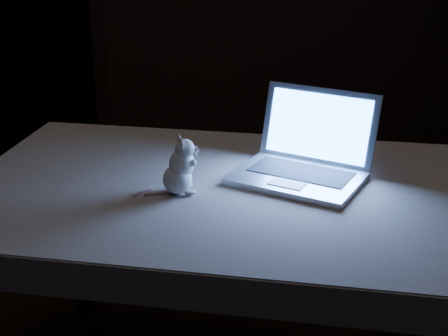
{
  "coord_description": "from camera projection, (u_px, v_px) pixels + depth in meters",
  "views": [
    {
      "loc": [
        -0.41,
        -2.11,
        1.71
      ],
      "look_at": [
        -0.12,
        -0.15,
        0.92
      ],
      "focal_mm": 52.0,
      "sensor_mm": 36.0,
      "label": 1
    }
  ],
  "objects": [
    {
      "name": "tablecloth",
      "position": [
        235.0,
        205.0,
        2.16
      ],
      "size": [
        2.02,
        1.84,
        0.11
      ],
      "primitive_type": null,
      "rotation": [
        0.0,
        0.0,
        -0.55
      ],
      "color": "#BBAB9B",
      "rests_on": "table"
    },
    {
      "name": "doorway",
      "position": [
        22.0,
        13.0,
        4.38
      ],
      "size": [
        1.06,
        0.36,
        2.13
      ],
      "primitive_type": null,
      "color": "black",
      "rests_on": "back_wall"
    },
    {
      "name": "laptop",
      "position": [
        298.0,
        142.0,
        2.16
      ],
      "size": [
        0.56,
        0.55,
        0.29
      ],
      "primitive_type": null,
      "rotation": [
        0.0,
        0.0,
        -0.65
      ],
      "color": "#BBBABF",
      "rests_on": "tablecloth"
    },
    {
      "name": "table",
      "position": [
        214.0,
        295.0,
        2.34
      ],
      "size": [
        1.81,
        1.46,
        0.84
      ],
      "primitive_type": null,
      "rotation": [
        0.0,
        0.0,
        -0.33
      ],
      "color": "black",
      "rests_on": "floor"
    },
    {
      "name": "plush_mouse",
      "position": [
        177.0,
        165.0,
        2.08
      ],
      "size": [
        0.19,
        0.19,
        0.19
      ],
      "primitive_type": null,
      "rotation": [
        0.0,
        0.0,
        -0.49
      ],
      "color": "silver",
      "rests_on": "tablecloth"
    }
  ]
}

